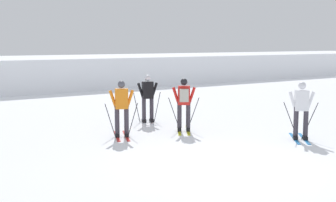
{
  "coord_description": "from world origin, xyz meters",
  "views": [
    {
      "loc": [
        -6.93,
        -7.73,
        2.82
      ],
      "look_at": [
        1.63,
        4.65,
        0.9
      ],
      "focal_mm": 48.75,
      "sensor_mm": 36.0,
      "label": 1
    }
  ],
  "objects_px": {
    "skier_red": "(184,102)",
    "skier_orange": "(122,107)",
    "skier_white": "(301,109)",
    "skier_black": "(148,97)"
  },
  "relations": [
    {
      "from": "skier_orange",
      "to": "skier_black",
      "type": "relative_size",
      "value": 1.0
    },
    {
      "from": "skier_orange",
      "to": "skier_black",
      "type": "height_order",
      "value": "same"
    },
    {
      "from": "skier_white",
      "to": "skier_orange",
      "type": "height_order",
      "value": "same"
    },
    {
      "from": "skier_white",
      "to": "skier_red",
      "type": "height_order",
      "value": "same"
    },
    {
      "from": "skier_red",
      "to": "skier_orange",
      "type": "bearing_deg",
      "value": 169.98
    },
    {
      "from": "skier_red",
      "to": "skier_black",
      "type": "bearing_deg",
      "value": 91.57
    },
    {
      "from": "skier_red",
      "to": "skier_white",
      "type": "bearing_deg",
      "value": -55.04
    },
    {
      "from": "skier_orange",
      "to": "skier_black",
      "type": "xyz_separation_m",
      "value": [
        1.99,
        1.71,
        0.0
      ]
    },
    {
      "from": "skier_white",
      "to": "skier_red",
      "type": "distance_m",
      "value": 3.59
    },
    {
      "from": "skier_red",
      "to": "skier_black",
      "type": "height_order",
      "value": "same"
    }
  ]
}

